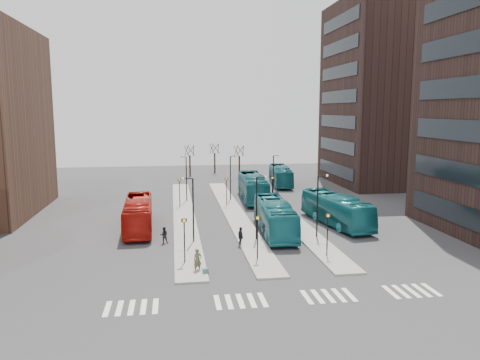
{
  "coord_description": "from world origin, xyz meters",
  "views": [
    {
      "loc": [
        -5.23,
        -24.85,
        12.46
      ],
      "look_at": [
        1.88,
        23.96,
        5.0
      ],
      "focal_mm": 35.0,
      "sensor_mm": 36.0,
      "label": 1
    }
  ],
  "objects": [
    {
      "name": "ground",
      "position": [
        0.0,
        0.0,
        0.0
      ],
      "size": [
        160.0,
        160.0,
        0.0
      ],
      "primitive_type": "plane",
      "color": "#2D2D2F",
      "rests_on": "ground"
    },
    {
      "name": "island_left",
      "position": [
        -4.0,
        30.0,
        0.07
      ],
      "size": [
        2.5,
        45.0,
        0.15
      ],
      "primitive_type": "cube",
      "color": "gray",
      "rests_on": "ground"
    },
    {
      "name": "island_mid",
      "position": [
        2.0,
        30.0,
        0.07
      ],
      "size": [
        2.5,
        45.0,
        0.15
      ],
      "primitive_type": "cube",
      "color": "gray",
      "rests_on": "ground"
    },
    {
      "name": "island_right",
      "position": [
        8.0,
        30.0,
        0.07
      ],
      "size": [
        2.5,
        45.0,
        0.15
      ],
      "primitive_type": "cube",
      "color": "gray",
      "rests_on": "ground"
    },
    {
      "name": "suitcase",
      "position": [
        -2.91,
        9.27,
        0.25
      ],
      "size": [
        0.48,
        0.43,
        0.49
      ],
      "primitive_type": "cube",
      "rotation": [
        0.0,
        0.0,
        0.33
      ],
      "color": "navy",
      "rests_on": "ground"
    },
    {
      "name": "red_bus",
      "position": [
        -8.88,
        23.82,
        1.63
      ],
      "size": [
        3.2,
        11.84,
        3.27
      ],
      "primitive_type": "imported",
      "rotation": [
        0.0,
        0.0,
        0.04
      ],
      "color": "#A6140C",
      "rests_on": "ground"
    },
    {
      "name": "teal_bus_a",
      "position": [
        4.91,
        20.38,
        1.68
      ],
      "size": [
        3.53,
        12.23,
        3.37
      ],
      "primitive_type": "imported",
      "rotation": [
        0.0,
        0.0,
        -0.06
      ],
      "color": "#16676F",
      "rests_on": "ground"
    },
    {
      "name": "teal_bus_b",
      "position": [
        5.71,
        37.89,
        1.79
      ],
      "size": [
        3.72,
        12.99,
        3.58
      ],
      "primitive_type": "imported",
      "rotation": [
        0.0,
        0.0,
        -0.06
      ],
      "color": "#135861",
      "rests_on": "ground"
    },
    {
      "name": "teal_bus_c",
      "position": [
        12.28,
        22.9,
        1.67
      ],
      "size": [
        4.61,
        12.3,
        3.35
      ],
      "primitive_type": "imported",
      "rotation": [
        0.0,
        0.0,
        0.15
      ],
      "color": "#15636A",
      "rests_on": "ground"
    },
    {
      "name": "teal_bus_d",
      "position": [
        12.45,
        49.87,
        1.61
      ],
      "size": [
        3.88,
        11.75,
        3.21
      ],
      "primitive_type": "imported",
      "rotation": [
        0.0,
        0.0,
        -0.1
      ],
      "color": "#13575F",
      "rests_on": "ground"
    },
    {
      "name": "traveller",
      "position": [
        -3.46,
        10.03,
        0.92
      ],
      "size": [
        0.77,
        0.63,
        1.83
      ],
      "primitive_type": "imported",
      "rotation": [
        0.0,
        0.0,
        0.33
      ],
      "color": "#4C4E2E",
      "rests_on": "ground"
    },
    {
      "name": "commuter_a",
      "position": [
        -6.16,
        18.31,
        0.79
      ],
      "size": [
        0.8,
        0.65,
        1.57
      ],
      "primitive_type": "imported",
      "rotation": [
        0.0,
        0.0,
        3.21
      ],
      "color": "black",
      "rests_on": "ground"
    },
    {
      "name": "commuter_b",
      "position": [
        0.84,
        16.37,
        0.9
      ],
      "size": [
        0.67,
        1.13,
        1.81
      ],
      "primitive_type": "imported",
      "rotation": [
        0.0,
        0.0,
        1.8
      ],
      "color": "black",
      "rests_on": "ground"
    },
    {
      "name": "commuter_c",
      "position": [
        3.34,
        18.23,
        0.76
      ],
      "size": [
        0.84,
        1.11,
        1.52
      ],
      "primitive_type": "imported",
      "rotation": [
        0.0,
        0.0,
        4.39
      ],
      "color": "black",
      "rests_on": "ground"
    },
    {
      "name": "crosswalk_stripes",
      "position": [
        1.75,
        4.0,
        0.01
      ],
      "size": [
        22.35,
        2.4,
        0.01
      ],
      "color": "silver",
      "rests_on": "ground"
    },
    {
      "name": "tower_far",
      "position": [
        31.98,
        50.0,
        15.0
      ],
      "size": [
        20.12,
        20.0,
        30.0
      ],
      "color": "black",
      "rests_on": "ground"
    },
    {
      "name": "sign_poles",
      "position": [
        1.6,
        23.0,
        2.41
      ],
      "size": [
        12.45,
        22.12,
        3.65
      ],
      "color": "black",
      "rests_on": "ground"
    },
    {
      "name": "lamp_posts",
      "position": [
        2.64,
        28.0,
        3.58
      ],
      "size": [
        14.04,
        20.24,
        6.12
      ],
      "color": "black",
      "rests_on": "ground"
    },
    {
      "name": "bare_trees",
      "position": [
        2.67,
        62.67,
        2.72
      ],
      "size": [
        10.97,
        8.14,
        5.9
      ],
      "color": "black",
      "rests_on": "ground"
    }
  ]
}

